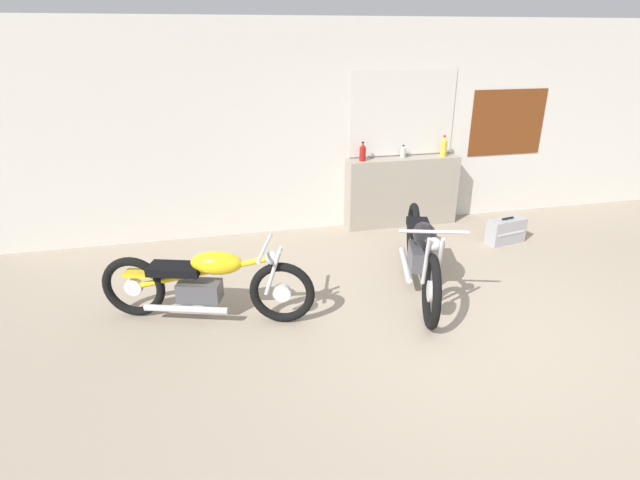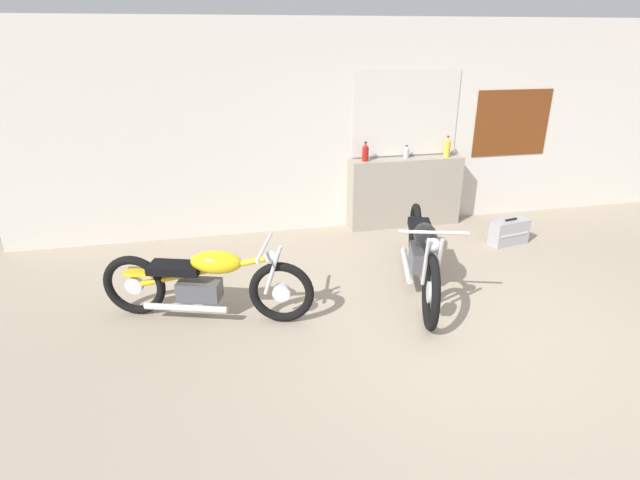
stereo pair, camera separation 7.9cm
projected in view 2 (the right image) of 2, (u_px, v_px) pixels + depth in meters
name	position (u px, v px, depth m)	size (l,w,h in m)	color
ground_plane	(479.00, 333.00, 4.66)	(24.00, 24.00, 0.00)	gray
wall_back	(382.00, 127.00, 6.88)	(10.00, 0.07, 2.80)	silver
sill_counter	(405.00, 192.00, 7.13)	(1.62, 0.28, 0.98)	gray
bottle_leftmost	(365.00, 153.00, 6.77)	(0.09, 0.09, 0.26)	maroon
bottle_left_center	(406.00, 152.00, 6.95)	(0.08, 0.08, 0.18)	#B7B2A8
bottle_center	(447.00, 147.00, 6.99)	(0.09, 0.09, 0.30)	gold
motorcycle_black	(422.00, 252.00, 5.31)	(0.85, 2.15, 0.92)	black
motorcycle_yellow	(206.00, 281.00, 4.77)	(2.01, 0.86, 0.79)	black
hard_case_silver	(509.00, 232.00, 6.59)	(0.55, 0.30, 0.35)	#9E9EA3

